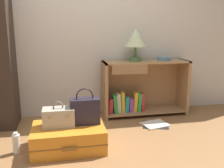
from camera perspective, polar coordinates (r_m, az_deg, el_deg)
name	(u,v)px	position (r m, az deg, el deg)	size (l,w,h in m)	color
ground_plane	(105,165)	(2.42, -1.68, -17.71)	(9.00, 9.00, 0.00)	olive
back_wall	(85,21)	(3.58, -6.04, 13.87)	(6.40, 0.10, 2.60)	beige
bookshelf	(141,89)	(3.60, 6.44, -1.13)	(1.20, 0.36, 0.77)	#A37A51
table_lamp	(136,39)	(3.48, 5.30, 10.01)	(0.29, 0.29, 0.44)	#4C7542
bowl	(164,59)	(3.64, 11.57, 5.61)	(0.19, 0.19, 0.05)	slate
suitcase_large	(69,137)	(2.70, -9.69, -11.68)	(0.73, 0.52, 0.24)	orange
train_case	(59,117)	(2.64, -11.88, -7.28)	(0.31, 0.19, 0.26)	#A89E8E
handbag	(85,111)	(2.65, -6.08, -5.93)	(0.30, 0.15, 0.38)	#231E2D
bottle	(16,144)	(2.74, -20.64, -12.39)	(0.07, 0.07, 0.22)	white
open_book_on_floor	(155,124)	(3.32, 9.63, -8.94)	(0.39, 0.35, 0.02)	white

